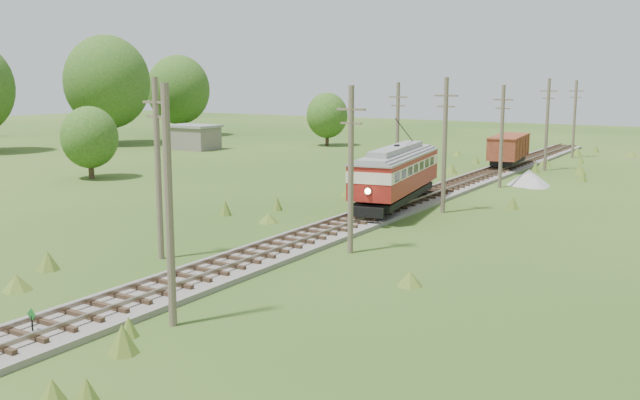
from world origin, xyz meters
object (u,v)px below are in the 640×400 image
Objects in this scene: switch_marker at (32,321)px; gondola at (509,148)px; streetcar at (396,171)px; gravel_pile at (530,178)px.

gondola is at bearing 89.79° from switch_marker.
streetcar is 1.48× the size of gondola.
switch_marker is 0.12× the size of gondola.
switch_marker is 0.28× the size of gravel_pile.
gondola is 11.09m from gravel_pile.
gravel_pile reaches higher than switch_marker.
streetcar is 3.28× the size of gravel_pile.
gondola reaches higher than switch_marker.
switch_marker is 28.98m from streetcar.
switch_marker is 45.13m from gravel_pile.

